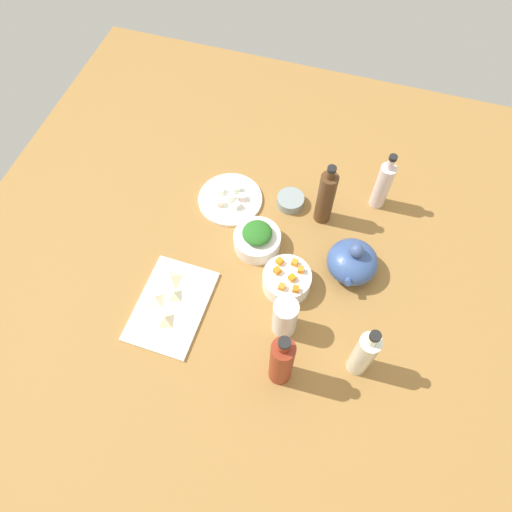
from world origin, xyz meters
TOP-DOWN VIEW (x-y plane):
  - tabletop at (0.00, 0.00)cm, footprint 190.00×190.00cm
  - cutting_board at (21.32, -19.88)cm, footprint 29.52×20.59cm
  - plate_tofu at (-20.89, -15.60)cm, footprint 21.69×21.69cm
  - bowl_greens at (-6.57, -1.64)cm, footprint 14.91×14.91cm
  - bowl_carrots at (4.38, 11.01)cm, footprint 14.61×14.61cm
  - bowl_small_side at (-25.45, 4.27)cm, footprint 9.10×9.10cm
  - teapot at (-6.53, 28.53)cm, footprint 17.08×15.53cm
  - bottle_0 at (22.75, 36.39)cm, footprint 5.74×5.74cm
  - bottle_1 at (31.35, 16.49)cm, footprint 6.17×6.17cm
  - bottle_2 at (-34.53, 32.06)cm, footprint 5.06×5.06cm
  - bottle_3 at (-23.36, 15.67)cm, footprint 5.47×5.47cm
  - drinking_glass_0 at (17.68, 13.87)cm, footprint 7.08×7.08cm
  - carrot_cube_0 at (5.15, 12.58)cm, footprint 2.54×2.54cm
  - carrot_cube_1 at (-0.08, 12.02)cm, footprint 2.04×2.04cm
  - carrot_cube_2 at (4.14, 7.77)cm, footprint 2.50×2.50cm
  - carrot_cube_3 at (8.36, 14.57)cm, footprint 1.93×1.93cm
  - carrot_cube_4 at (1.83, 14.38)cm, footprint 1.99×1.99cm
  - carrot_cube_5 at (8.85, 10.49)cm, footprint 1.90×1.90cm
  - carrot_cube_6 at (0.93, 7.62)cm, footprint 2.43×2.43cm
  - chopped_greens_mound at (-6.57, -1.64)cm, footprint 11.51×11.52cm
  - tofu_cube_0 at (-24.52, -14.37)cm, footprint 2.90×2.90cm
  - tofu_cube_1 at (-20.58, -14.99)cm, footprint 2.99×2.99cm
  - tofu_cube_2 at (-18.06, -12.23)cm, footprint 3.02×3.02cm
  - tofu_cube_3 at (-21.77, -11.61)cm, footprint 2.79×2.79cm
  - tofu_cube_4 at (-22.28, -19.32)cm, footprint 2.73×2.73cm
  - tofu_cube_5 at (-17.57, -17.85)cm, footprint 2.95×2.95cm
  - dumpling_0 at (26.39, -19.38)cm, footprint 6.16×6.15cm
  - dumpling_1 at (20.97, -24.83)cm, footprint 6.95×7.02cm
  - dumpling_2 at (13.35, -22.93)cm, footprint 7.73×7.63cm
  - dumpling_3 at (18.25, -19.84)cm, footprint 5.42×5.33cm

SIDE VIEW (x-z plane):
  - tabletop at x=0.00cm, z-range 0.00..3.00cm
  - cutting_board at x=21.32cm, z-range 3.00..4.00cm
  - plate_tofu at x=-20.89cm, z-range 3.00..4.20cm
  - bowl_small_side at x=-25.45cm, z-range 3.00..6.54cm
  - dumpling_2 at x=13.35cm, z-range 4.00..6.12cm
  - dumpling_1 at x=20.97cm, z-range 4.00..6.33cm
  - tofu_cube_0 at x=-24.52cm, z-range 4.20..6.40cm
  - tofu_cube_1 at x=-20.58cm, z-range 4.20..6.40cm
  - tofu_cube_2 at x=-18.06cm, z-range 4.20..6.40cm
  - tofu_cube_3 at x=-21.77cm, z-range 4.20..6.40cm
  - tofu_cube_4 at x=-22.28cm, z-range 4.20..6.40cm
  - tofu_cube_5 at x=-17.57cm, z-range 4.20..6.40cm
  - dumpling_3 at x=18.25cm, z-range 4.00..6.81cm
  - dumpling_0 at x=26.39cm, z-range 4.00..6.86cm
  - bowl_greens at x=-6.57cm, z-range 3.00..8.74cm
  - bowl_carrots at x=4.38cm, z-range 3.00..9.47cm
  - teapot at x=-6.53cm, z-range 1.27..15.50cm
  - carrot_cube_0 at x=5.15cm, z-range 9.47..11.27cm
  - carrot_cube_1 at x=-0.08cm, z-range 9.47..11.27cm
  - carrot_cube_2 at x=4.14cm, z-range 9.47..11.27cm
  - carrot_cube_3 at x=8.36cm, z-range 9.47..11.27cm
  - carrot_cube_4 at x=1.83cm, z-range 9.47..11.27cm
  - carrot_cube_5 at x=8.85cm, z-range 9.47..11.27cm
  - carrot_cube_6 at x=0.93cm, z-range 9.47..11.27cm
  - drinking_glass_0 at x=17.68cm, z-range 3.00..17.85cm
  - chopped_greens_mound at x=-6.57cm, z-range 8.74..12.35cm
  - bottle_2 at x=-34.53cm, z-range 1.06..24.36cm
  - bottle_0 at x=22.75cm, z-range 1.19..26.11cm
  - bottle_3 at x=-23.36cm, z-range 1.39..26.53cm
  - bottle_1 at x=31.35cm, z-range 1.23..28.44cm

